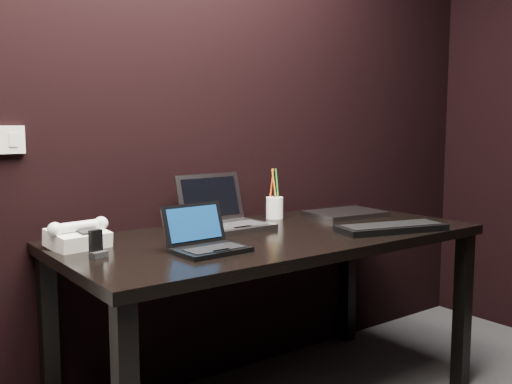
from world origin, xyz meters
TOP-DOWN VIEW (x-y plane):
  - wall_back at (0.00, 1.80)m, footprint 4.00×0.00m
  - wall_switch at (-0.62, 1.79)m, footprint 0.15×0.02m
  - desk at (0.30, 1.40)m, footprint 1.70×0.80m
  - netbook at (-0.10, 1.27)m, footprint 0.25×0.23m
  - silver_laptop at (0.19, 1.59)m, footprint 0.34×0.31m
  - ext_keyboard at (0.71, 1.14)m, footprint 0.48×0.27m
  - closed_laptop at (0.84, 1.53)m, footprint 0.37×0.28m
  - desk_phone at (-0.43, 1.59)m, footprint 0.23×0.19m
  - mobile_phone at (-0.43, 1.42)m, footprint 0.06×0.05m
  - pen_cup at (0.53, 1.68)m, footprint 0.10×0.10m

SIDE VIEW (x-z plane):
  - desk at x=0.30m, z-range 0.29..1.03m
  - closed_laptop at x=0.84m, z-range 0.74..0.76m
  - ext_keyboard at x=0.71m, z-range 0.74..0.77m
  - netbook at x=-0.10m, z-range 0.69..0.85m
  - mobile_phone at x=-0.43m, z-range 0.73..0.82m
  - desk_phone at x=-0.43m, z-range 0.73..0.84m
  - silver_laptop at x=0.19m, z-range 0.67..0.89m
  - pen_cup at x=0.53m, z-range 0.68..0.91m
  - wall_switch at x=-0.62m, z-range 1.07..1.17m
  - wall_back at x=0.00m, z-range -0.70..3.30m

